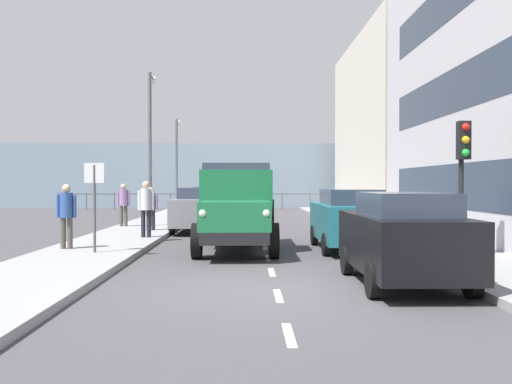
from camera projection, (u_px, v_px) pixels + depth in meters
ground_plane at (261, 236)px, 20.07m from camera, size 80.00×80.00×0.00m
sidewalk_left at (389, 233)px, 20.15m from camera, size 2.65×40.75×0.15m
sidewalk_right at (133, 234)px, 20.00m from camera, size 2.65×40.75×0.15m
road_centreline_markings at (262, 237)px, 19.40m from camera, size 0.12×36.78×0.01m
building_far_block at (421, 127)px, 33.49m from camera, size 8.02×14.84×10.55m
sea_horizon at (254, 175)px, 43.40m from camera, size 80.00×0.80×5.00m
seawall_railing at (254, 197)px, 39.83m from camera, size 28.08×0.08×1.20m
truck_vintage_green at (236, 209)px, 15.19m from camera, size 2.17×5.64×2.43m
car_black_kerbside_near at (403, 237)px, 10.26m from camera, size 1.81×3.88×1.72m
car_teal_kerbside_1 at (349, 219)px, 15.66m from camera, size 1.83×4.12×1.72m
car_grey_oppositeside_0 at (200, 209)px, 21.70m from camera, size 1.98×4.62×1.72m
car_navy_oppositeside_1 at (210, 203)px, 27.72m from camera, size 1.96×4.40×1.72m
pedestrian_couple_b at (66, 211)px, 14.74m from camera, size 0.53×0.34×1.71m
pedestrian_near_railing at (146, 204)px, 17.90m from camera, size 0.53×0.34×1.81m
pedestrian_with_bag at (151, 205)px, 20.61m from camera, size 0.53×0.34×1.59m
pedestrian_in_dark_coat at (123, 201)px, 22.48m from camera, size 0.53×0.34×1.72m
traffic_light_near at (463, 159)px, 13.10m from camera, size 0.28×0.41×3.20m
lamp_post_promenade at (150, 134)px, 23.00m from camera, size 0.32×1.14×6.30m
lamp_post_far at (177, 156)px, 33.33m from camera, size 0.32×1.14×5.59m
street_sign at (94, 191)px, 13.97m from camera, size 0.50×0.07×2.25m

